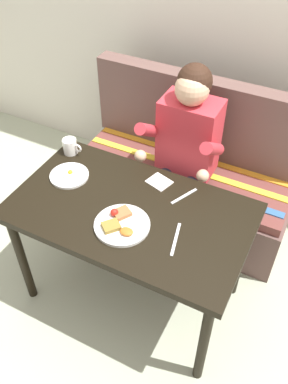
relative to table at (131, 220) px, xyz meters
The scene contains 11 objects.
ground_plane 0.65m from the table, ahead, with size 8.00×8.00×0.00m, color #AAB197.
back_wall 1.43m from the table, 90.00° to the left, with size 4.40×0.10×2.60m, color beige.
table is the anchor object (origin of this frame).
couch 0.83m from the table, 90.00° to the left, with size 1.44×0.56×1.00m.
person 0.60m from the table, 86.25° to the left, with size 0.45×0.61×1.21m.
plate_breakfast 0.15m from the table, 82.63° to the right, with size 0.27×0.27×0.05m.
plate_eggs 0.42m from the table, behind, with size 0.21×0.21×0.04m.
coffee_mug 0.59m from the table, 154.70° to the left, with size 0.12×0.08×0.09m.
napkin 0.26m from the table, 80.07° to the left, with size 0.12×0.10×0.01m, color silver.
fork 0.30m from the table, 45.13° to the left, with size 0.01×0.17×0.01m, color silver.
knife 0.30m from the table, 15.53° to the right, with size 0.01×0.20×0.01m, color silver.
Camera 1 is at (0.71, -1.25, 2.19)m, focal length 38.61 mm.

